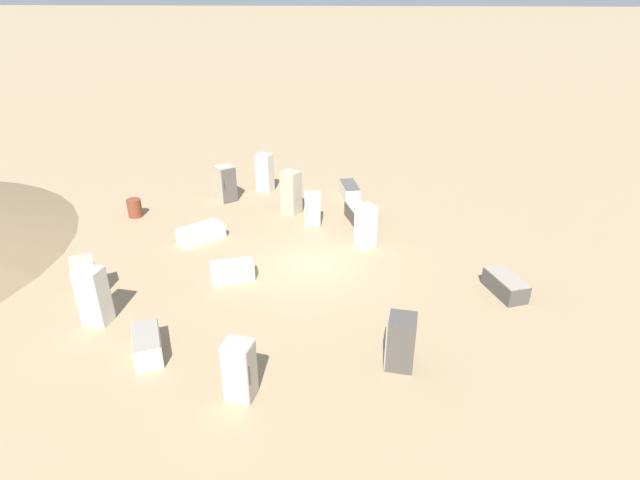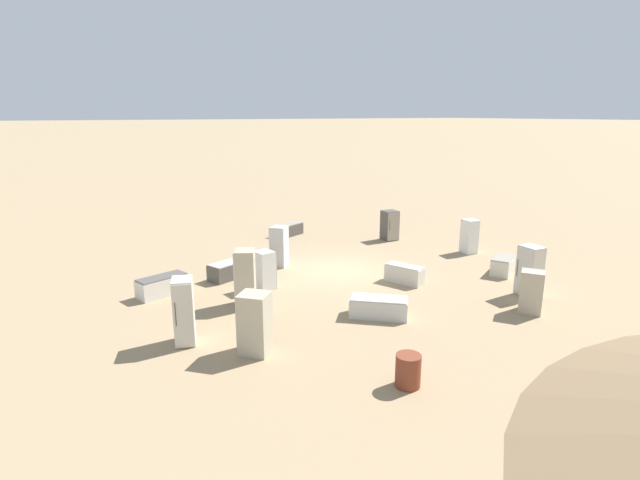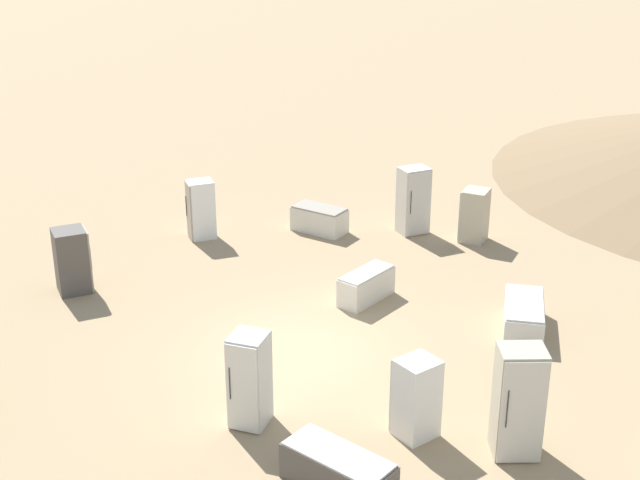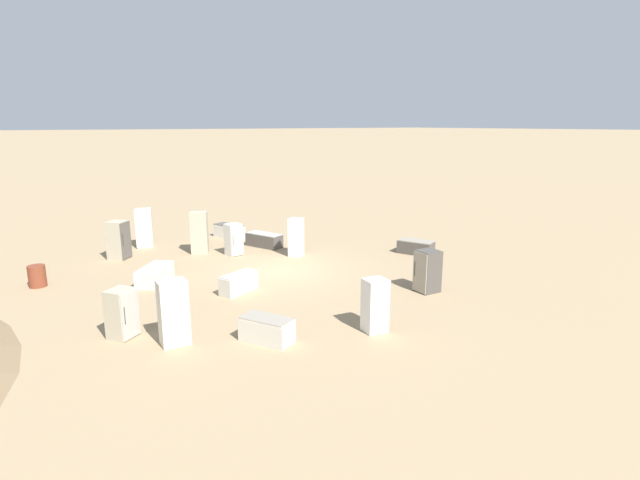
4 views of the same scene
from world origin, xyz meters
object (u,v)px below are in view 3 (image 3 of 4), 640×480
at_px(discarded_fridge_7, 416,398).
at_px(discarded_fridge_5, 249,380).
at_px(discarded_fridge_1, 319,219).
at_px(discarded_fridge_8, 72,261).
at_px(discarded_fridge_9, 338,471).
at_px(discarded_fridge_13, 413,201).
at_px(discarded_fridge_0, 201,209).
at_px(discarded_fridge_11, 524,316).
at_px(discarded_fridge_12, 474,215).
at_px(discarded_fridge_4, 366,286).
at_px(discarded_fridge_2, 518,402).

bearing_deg(discarded_fridge_7, discarded_fridge_5, 136.00).
bearing_deg(discarded_fridge_1, discarded_fridge_8, 156.52).
relative_size(discarded_fridge_9, discarded_fridge_13, 1.08).
bearing_deg(discarded_fridge_9, discarded_fridge_0, -122.34).
distance_m(discarded_fridge_11, discarded_fridge_12, 5.03).
height_order(discarded_fridge_4, discarded_fridge_13, discarded_fridge_13).
relative_size(discarded_fridge_0, discarded_fridge_4, 1.01).
bearing_deg(discarded_fridge_2, discarded_fridge_1, -73.31).
bearing_deg(discarded_fridge_8, discarded_fridge_9, 14.98).
bearing_deg(discarded_fridge_2, discarded_fridge_12, -96.18).
bearing_deg(discarded_fridge_12, discarded_fridge_5, 173.76).
bearing_deg(discarded_fridge_7, discarded_fridge_8, 104.79).
xyz_separation_m(discarded_fridge_12, discarded_fridge_13, (-1.27, -1.06, 0.20)).
bearing_deg(discarded_fridge_0, discarded_fridge_4, -152.46).
height_order(discarded_fridge_5, discarded_fridge_12, discarded_fridge_5).
distance_m(discarded_fridge_1, discarded_fridge_7, 9.66).
distance_m(discarded_fridge_9, discarded_fridge_11, 6.68).
bearing_deg(discarded_fridge_1, discarded_fridge_2, -128.95).
height_order(discarded_fridge_0, discarded_fridge_12, discarded_fridge_0).
height_order(discarded_fridge_7, discarded_fridge_12, discarded_fridge_7).
xyz_separation_m(discarded_fridge_0, discarded_fridge_8, (1.65, -3.84, -0.03)).
bearing_deg(discarded_fridge_12, discarded_fridge_13, 94.73).
bearing_deg(discarded_fridge_8, discarded_fridge_7, 27.27).
relative_size(discarded_fridge_2, discarded_fridge_13, 1.07).
distance_m(discarded_fridge_1, discarded_fridge_2, 10.57).
distance_m(discarded_fridge_1, discarded_fridge_4, 4.36).
distance_m(discarded_fridge_4, discarded_fridge_13, 4.45).
relative_size(discarded_fridge_5, discarded_fridge_11, 0.91).
relative_size(discarded_fridge_5, discarded_fridge_12, 1.23).
distance_m(discarded_fridge_2, discarded_fridge_8, 10.92).
distance_m(discarded_fridge_1, discarded_fridge_11, 7.12).
relative_size(discarded_fridge_0, discarded_fridge_5, 0.91).
bearing_deg(discarded_fridge_11, discarded_fridge_1, -41.13).
xyz_separation_m(discarded_fridge_2, discarded_fridge_9, (-0.60, -3.05, -0.64)).
xyz_separation_m(discarded_fridge_5, discarded_fridge_8, (-6.91, -1.26, -0.11)).
xyz_separation_m(discarded_fridge_9, discarded_fridge_13, (-8.46, 7.26, 0.57)).
relative_size(discarded_fridge_5, discarded_fridge_9, 0.88).
relative_size(discarded_fridge_9, discarded_fridge_12, 1.40).
xyz_separation_m(discarded_fridge_4, discarded_fridge_8, (-3.71, -5.64, 0.41)).
bearing_deg(discarded_fridge_0, discarded_fridge_1, -102.35).
xyz_separation_m(discarded_fridge_4, discarded_fridge_5, (3.20, -4.38, 0.52)).
bearing_deg(discarded_fridge_8, discarded_fridge_11, 54.64).
xyz_separation_m(discarded_fridge_4, discarded_fridge_7, (4.89, -2.07, 0.38)).
height_order(discarded_fridge_2, discarded_fridge_12, discarded_fridge_2).
bearing_deg(discarded_fridge_4, discarded_fridge_5, 104.63).
bearing_deg(discarded_fridge_1, discarded_fridge_13, -58.42).
bearing_deg(discarded_fridge_9, discarded_fridge_12, -160.29).
distance_m(discarded_fridge_1, discarded_fridge_13, 2.57).
height_order(discarded_fridge_5, discarded_fridge_11, discarded_fridge_5).
distance_m(discarded_fridge_5, discarded_fridge_11, 6.56).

